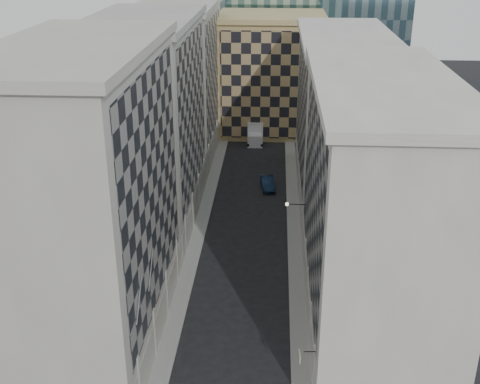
% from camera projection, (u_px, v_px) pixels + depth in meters
% --- Properties ---
extents(sidewalk_west, '(1.50, 100.00, 0.15)m').
position_uv_depth(sidewalk_west, '(200.00, 230.00, 66.87)').
color(sidewalk_west, gray).
rests_on(sidewalk_west, ground).
extents(sidewalk_east, '(1.50, 100.00, 0.15)m').
position_uv_depth(sidewalk_east, '(294.00, 232.00, 66.28)').
color(sidewalk_east, gray).
rests_on(sidewalk_east, ground).
extents(bldg_left_a, '(10.80, 22.80, 23.70)m').
position_uv_depth(bldg_left_a, '(90.00, 203.00, 45.10)').
color(bldg_left_a, '#A6A295').
rests_on(bldg_left_a, ground).
extents(bldg_left_b, '(10.80, 22.80, 22.70)m').
position_uv_depth(bldg_left_b, '(149.00, 124.00, 65.45)').
color(bldg_left_b, gray).
rests_on(bldg_left_b, ground).
extents(bldg_left_c, '(10.80, 22.80, 21.70)m').
position_uv_depth(bldg_left_c, '(180.00, 82.00, 85.80)').
color(bldg_left_c, '#A6A295').
rests_on(bldg_left_c, ground).
extents(bldg_right_a, '(10.80, 26.80, 20.70)m').
position_uv_depth(bldg_right_a, '(373.00, 206.00, 48.16)').
color(bldg_right_a, '#B6B1A6').
rests_on(bldg_right_a, ground).
extents(bldg_right_b, '(10.80, 28.80, 19.70)m').
position_uv_depth(bldg_right_b, '(341.00, 117.00, 73.07)').
color(bldg_right_b, '#B6B1A6').
rests_on(bldg_right_b, ground).
extents(tan_block, '(16.80, 14.80, 18.80)m').
position_uv_depth(tan_block, '(271.00, 73.00, 97.44)').
color(tan_block, tan).
rests_on(tan_block, ground).
extents(flagpoles_left, '(0.10, 6.33, 2.33)m').
position_uv_depth(flagpoles_left, '(145.00, 285.00, 41.77)').
color(flagpoles_left, gray).
rests_on(flagpoles_left, ground).
extents(bracket_lamp, '(1.98, 0.36, 0.36)m').
position_uv_depth(bracket_lamp, '(289.00, 204.00, 58.40)').
color(bracket_lamp, black).
rests_on(bracket_lamp, ground).
extents(box_truck, '(2.55, 5.99, 3.26)m').
position_uv_depth(box_truck, '(255.00, 133.00, 94.64)').
color(box_truck, silver).
rests_on(box_truck, ground).
extents(dark_car, '(2.17, 4.69, 1.49)m').
position_uv_depth(dark_car, '(268.00, 183.00, 77.54)').
color(dark_car, '#0F1E38').
rests_on(dark_car, ground).
extents(shop_sign, '(1.19, 0.73, 0.81)m').
position_uv_depth(shop_sign, '(300.00, 356.00, 41.18)').
color(shop_sign, black).
rests_on(shop_sign, ground).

